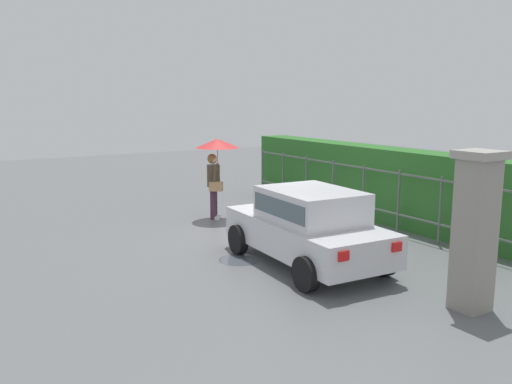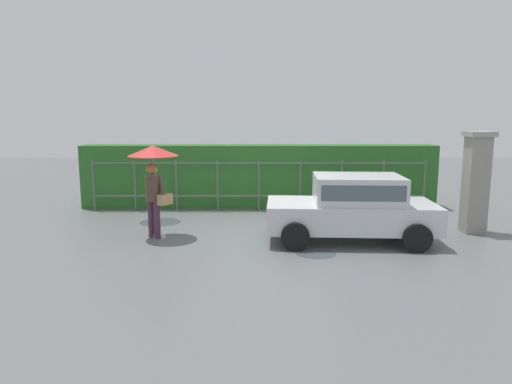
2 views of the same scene
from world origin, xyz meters
name	(u,v)px [view 2 (image 2 of 2)]	position (x,y,z in m)	size (l,w,h in m)	color
ground_plane	(266,233)	(0.00, 0.00, 0.00)	(40.00, 40.00, 0.00)	slate
car	(354,206)	(1.93, -0.69, 0.80)	(3.81, 2.01, 1.48)	silver
pedestrian	(154,166)	(-2.57, -0.34, 1.66)	(1.15, 1.15, 2.12)	#47283D
gate_pillar	(476,181)	(4.99, 0.08, 1.24)	(0.60, 0.60, 2.42)	gray
fence_section	(259,183)	(-0.15, 2.61, 0.83)	(9.74, 0.05, 1.50)	#59605B
hedge_row	(259,176)	(-0.15, 3.33, 0.95)	(10.69, 0.90, 1.90)	#2D6B28
puddle_near	(316,253)	(0.98, -1.66, 0.00)	(0.83, 0.83, 0.00)	#4C545B
puddle_far	(161,222)	(-2.77, 1.14, 0.00)	(1.07, 1.07, 0.00)	#4C545B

